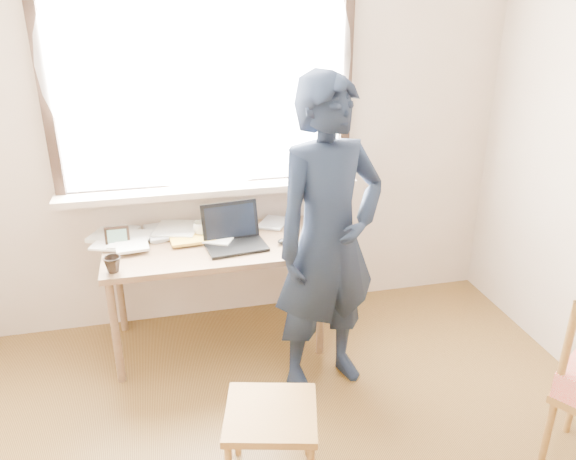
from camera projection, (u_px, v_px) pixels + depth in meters
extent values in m
cube|color=beige|center=(238.00, 125.00, 3.46)|extent=(3.50, 0.02, 2.60)
cube|color=white|center=(203.00, 77.00, 3.29)|extent=(1.70, 0.01, 1.30)
cube|color=black|center=(209.00, 187.00, 3.55)|extent=(1.82, 0.06, 0.06)
cube|color=black|center=(43.00, 82.00, 3.09)|extent=(0.06, 0.06, 1.30)
cube|color=black|center=(346.00, 72.00, 3.46)|extent=(0.06, 0.06, 1.30)
cube|color=beige|center=(211.00, 189.00, 3.48)|extent=(1.85, 0.20, 0.04)
cube|color=white|center=(203.00, 61.00, 3.18)|extent=(1.95, 0.02, 1.65)
cube|color=brown|center=(214.00, 247.00, 3.34)|extent=(1.27, 0.64, 0.04)
cylinder|color=brown|center=(116.00, 333.00, 3.10)|extent=(0.05, 0.05, 0.65)
cylinder|color=brown|center=(119.00, 286.00, 3.59)|extent=(0.05, 0.05, 0.65)
cylinder|color=brown|center=(321.00, 307.00, 3.35)|extent=(0.05, 0.05, 0.65)
cylinder|color=brown|center=(298.00, 267.00, 3.84)|extent=(0.05, 0.05, 0.65)
cube|color=black|center=(236.00, 246.00, 3.28)|extent=(0.37, 0.28, 0.02)
cube|color=black|center=(230.00, 221.00, 3.34)|extent=(0.35, 0.11, 0.23)
cube|color=black|center=(230.00, 221.00, 3.34)|extent=(0.31, 0.09, 0.19)
cube|color=black|center=(237.00, 246.00, 3.27)|extent=(0.32, 0.18, 0.00)
imported|color=white|center=(203.00, 229.00, 3.42)|extent=(0.16, 0.16, 0.09)
imported|color=black|center=(113.00, 264.00, 2.98)|extent=(0.12, 0.12, 0.09)
ellipsoid|color=black|center=(285.00, 241.00, 3.32)|extent=(0.09, 0.06, 0.04)
cube|color=white|center=(114.00, 234.00, 3.43)|extent=(0.33, 0.33, 0.02)
cube|color=white|center=(201.00, 239.00, 3.37)|extent=(0.33, 0.31, 0.01)
cube|color=white|center=(159.00, 237.00, 3.37)|extent=(0.35, 0.34, 0.02)
cube|color=white|center=(172.00, 226.00, 3.53)|extent=(0.32, 0.34, 0.01)
cube|color=white|center=(210.00, 227.00, 3.52)|extent=(0.25, 0.29, 0.00)
cube|color=white|center=(164.00, 231.00, 3.44)|extent=(0.22, 0.25, 0.02)
cube|color=white|center=(132.00, 237.00, 3.34)|extent=(0.25, 0.23, 0.02)
cube|color=white|center=(129.00, 235.00, 3.37)|extent=(0.31, 0.32, 0.02)
imported|color=white|center=(147.00, 234.00, 3.43)|extent=(0.24, 0.30, 0.03)
imported|color=white|center=(262.00, 221.00, 3.63)|extent=(0.25, 0.27, 0.02)
cube|color=black|center=(117.00, 237.00, 3.28)|extent=(0.14, 0.02, 0.11)
cube|color=#4D823A|center=(117.00, 237.00, 3.28)|extent=(0.11, 0.00, 0.08)
cube|color=olive|center=(271.00, 414.00, 2.42)|extent=(0.47, 0.46, 0.04)
cylinder|color=olive|center=(237.00, 424.00, 2.65)|extent=(0.03, 0.03, 0.37)
cylinder|color=olive|center=(309.00, 424.00, 2.65)|extent=(0.03, 0.03, 0.37)
cylinder|color=olive|center=(574.00, 400.00, 2.78)|extent=(0.03, 0.03, 0.39)
cylinder|color=olive|center=(547.00, 436.00, 2.56)|extent=(0.03, 0.03, 0.39)
cylinder|color=olive|center=(566.00, 351.00, 2.36)|extent=(0.03, 0.03, 0.48)
imported|color=black|center=(328.00, 241.00, 2.92)|extent=(0.72, 0.57, 1.73)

